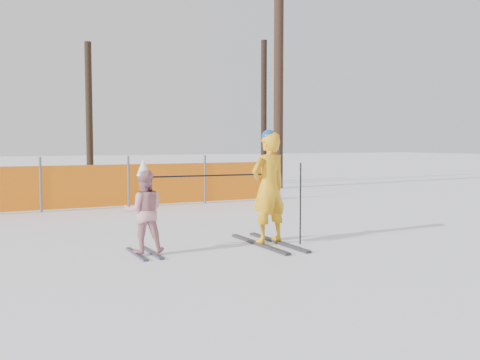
{
  "coord_description": "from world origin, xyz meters",
  "views": [
    {
      "loc": [
        -3.63,
        -6.76,
        1.57
      ],
      "look_at": [
        0.0,
        0.5,
        1.0
      ],
      "focal_mm": 40.0,
      "sensor_mm": 36.0,
      "label": 1
    }
  ],
  "objects": [
    {
      "name": "ground",
      "position": [
        0.0,
        0.0,
        0.0
      ],
      "size": [
        120.0,
        120.0,
        0.0
      ],
      "primitive_type": "plane",
      "color": "white",
      "rests_on": "ground"
    },
    {
      "name": "adult",
      "position": [
        0.41,
        0.34,
        0.88
      ],
      "size": [
        0.67,
        1.72,
        1.77
      ],
      "color": "black",
      "rests_on": "ground"
    },
    {
      "name": "child",
      "position": [
        -1.52,
        0.47,
        0.62
      ],
      "size": [
        0.64,
        0.92,
        1.35
      ],
      "color": "black",
      "rests_on": "ground"
    },
    {
      "name": "ski_poles",
      "position": [
        0.05,
        0.29,
        0.89
      ],
      "size": [
        2.27,
        0.34,
        1.26
      ],
      "color": "black",
      "rests_on": "ground"
    },
    {
      "name": "tree_trunks",
      "position": [
        4.72,
        10.0,
        3.13
      ],
      "size": [
        6.64,
        2.68,
        7.0
      ],
      "color": "#321E16",
      "rests_on": "ground"
    }
  ]
}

